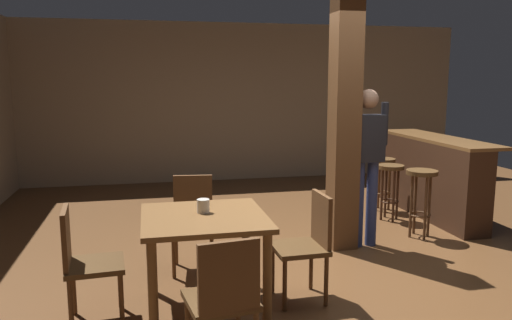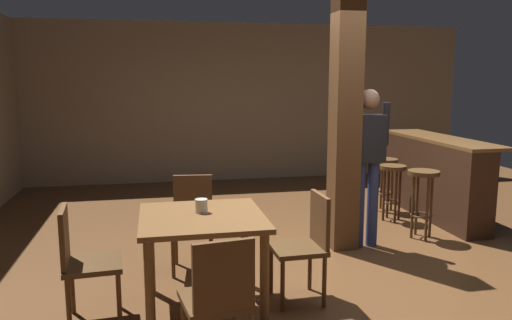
{
  "view_description": "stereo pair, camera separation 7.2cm",
  "coord_description": "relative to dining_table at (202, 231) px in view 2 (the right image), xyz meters",
  "views": [
    {
      "loc": [
        -1.81,
        -4.41,
        1.83
      ],
      "look_at": [
        -0.76,
        0.38,
        1.03
      ],
      "focal_mm": 35.0,
      "sensor_mm": 36.0,
      "label": 1
    },
    {
      "loc": [
        -1.74,
        -4.43,
        1.83
      ],
      "look_at": [
        -0.76,
        0.38,
        1.03
      ],
      "focal_mm": 35.0,
      "sensor_mm": 36.0,
      "label": 2
    }
  ],
  "objects": [
    {
      "name": "chair_east",
      "position": [
        0.85,
        0.01,
        -0.14
      ],
      "size": [
        0.43,
        0.43,
        0.89
      ],
      "color": "#4C3319",
      "rests_on": "ground_plane"
    },
    {
      "name": "chair_south",
      "position": [
        0.01,
        -0.9,
        -0.14
      ],
      "size": [
        0.47,
        0.47,
        0.89
      ],
      "color": "#4C3319",
      "rests_on": "ground_plane"
    },
    {
      "name": "ground_plane",
      "position": [
        1.4,
        0.65,
        -0.65
      ],
      "size": [
        10.8,
        10.8,
        0.0
      ],
      "primitive_type": "plane",
      "color": "brown"
    },
    {
      "name": "wall_back",
      "position": [
        1.4,
        5.15,
        0.75
      ],
      "size": [
        8.0,
        0.1,
        2.8
      ],
      "primitive_type": "cube",
      "color": "gray",
      "rests_on": "ground_plane"
    },
    {
      "name": "chair_west",
      "position": [
        -0.9,
        -0.04,
        -0.14
      ],
      "size": [
        0.45,
        0.45,
        0.89
      ],
      "color": "#4C3319",
      "rests_on": "ground_plane"
    },
    {
      "name": "bar_stool_far",
      "position": [
        2.78,
        2.53,
        -0.1
      ],
      "size": [
        0.33,
        0.33,
        0.73
      ],
      "color": "#4C3319",
      "rests_on": "ground_plane"
    },
    {
      "name": "dining_table",
      "position": [
        0.0,
        0.0,
        0.0
      ],
      "size": [
        0.96,
        0.96,
        0.78
      ],
      "color": "brown",
      "rests_on": "ground_plane"
    },
    {
      "name": "napkin_cup",
      "position": [
        0.0,
        0.08,
        0.18
      ],
      "size": [
        0.1,
        0.1,
        0.11
      ],
      "primitive_type": "cylinder",
      "color": "beige",
      "rests_on": "dining_table"
    },
    {
      "name": "bar_stool_near",
      "position": [
        2.66,
        1.32,
        -0.05
      ],
      "size": [
        0.36,
        0.36,
        0.79
      ],
      "color": "#4C3319",
      "rests_on": "ground_plane"
    },
    {
      "name": "standing_person",
      "position": [
        1.89,
        1.17,
        0.35
      ],
      "size": [
        0.47,
        0.21,
        1.72
      ],
      "color": "black",
      "rests_on": "ground_plane"
    },
    {
      "name": "bar_counter",
      "position": [
        3.27,
        2.16,
        -0.11
      ],
      "size": [
        0.56,
        2.18,
        1.06
      ],
      "color": "brown",
      "rests_on": "ground_plane"
    },
    {
      "name": "pillar",
      "position": [
        1.64,
        1.19,
        0.75
      ],
      "size": [
        0.28,
        0.28,
        2.8
      ],
      "primitive_type": "cube",
      "color": "brown",
      "rests_on": "ground_plane"
    },
    {
      "name": "bar_stool_mid",
      "position": [
        2.65,
        2.06,
        -0.11
      ],
      "size": [
        0.34,
        0.34,
        0.73
      ],
      "color": "#4C3319",
      "rests_on": "ground_plane"
    },
    {
      "name": "chair_north",
      "position": [
        -0.01,
        0.91,
        -0.14
      ],
      "size": [
        0.47,
        0.47,
        0.89
      ],
      "color": "#4C3319",
      "rests_on": "ground_plane"
    }
  ]
}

